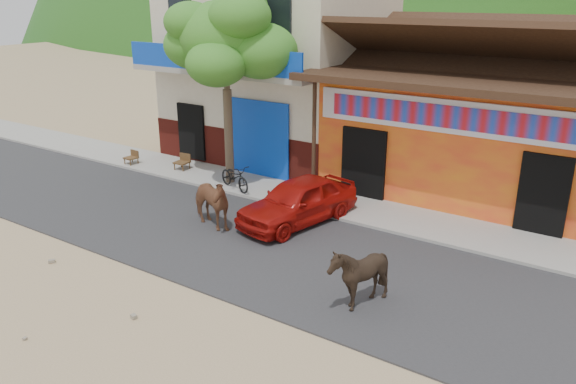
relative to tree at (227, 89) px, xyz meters
name	(u,v)px	position (x,y,z in m)	size (l,w,h in m)	color
ground	(225,302)	(4.60, -5.80, -3.12)	(120.00, 120.00, 0.00)	#9E825B
road	(292,256)	(4.60, -3.30, -3.10)	(60.00, 5.00, 0.04)	#28282B
sidewalk	(359,210)	(4.60, 0.20, -3.06)	(60.00, 2.00, 0.12)	gray
dance_club	(477,132)	(6.60, 4.20, -1.32)	(8.00, 6.00, 3.60)	orange
cafe_building	(280,62)	(-0.90, 4.20, 0.38)	(7.00, 6.00, 7.00)	beige
tree	(227,89)	(0.00, 0.00, 0.00)	(3.00, 3.00, 6.00)	#2D721E
cow_tan	(209,202)	(1.82, -3.09, -2.37)	(0.77, 1.69, 1.43)	brown
cow_dark	(359,276)	(6.94, -4.50, -2.40)	(1.09, 1.23, 1.36)	black
red_car	(298,201)	(3.60, -1.51, -2.46)	(1.46, 3.64, 1.24)	#9F0F0B
scooter	(235,177)	(0.60, -0.50, -2.60)	(0.53, 1.53, 0.80)	black
cafe_chair_left	(181,156)	(-2.26, 0.11, -2.51)	(0.46, 0.46, 0.99)	#442916
cafe_chair_right	(130,152)	(-4.25, -0.42, -2.56)	(0.41, 0.41, 0.89)	#4C2D19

